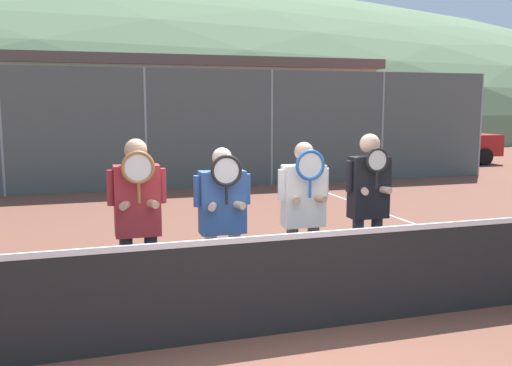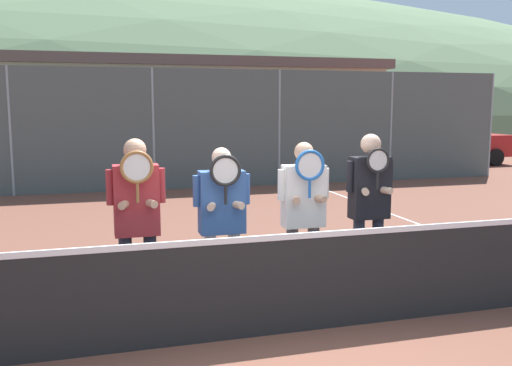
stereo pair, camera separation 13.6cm
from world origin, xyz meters
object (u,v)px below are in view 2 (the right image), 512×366
Objects in this scene: player_center_left at (222,214)px; player_rightmost at (369,200)px; player_leftmost at (137,214)px; car_right_of_center at (443,140)px; player_center_right at (304,208)px; car_left_of_center at (150,145)px; car_center at (305,143)px.

player_rightmost reaches higher than player_center_left.
player_leftmost reaches higher than car_right_of_center.
car_right_of_center is at bearing 52.84° from player_rightmost.
car_left_of_center is (-0.46, 12.16, -0.16)m from player_center_right.
player_leftmost reaches higher than car_center.
player_leftmost is at bearing -96.22° from car_left_of_center.
car_left_of_center reaches higher than player_center_left.
player_leftmost is 12.30m from car_left_of_center.
player_center_left reaches higher than car_right_of_center.
player_center_left is 0.98× the size of player_center_right.
player_center_right is (0.90, -0.02, 0.02)m from player_center_left.
player_center_left is at bearing -114.81° from car_center.
player_leftmost is 1.07× the size of player_center_left.
car_right_of_center is (5.29, 0.07, -0.00)m from car_center.
car_center is at bearing 68.89° from player_center_right.
player_center_left is 16.18m from car_right_of_center.
player_rightmost is at bearing -127.16° from car_right_of_center.
player_leftmost is at bearing -133.99° from car_right_of_center.
player_center_left is 0.94× the size of player_rightmost.
player_center_left is at bearing -131.95° from car_right_of_center.
car_right_of_center is at bearing 48.05° from player_center_left.
player_leftmost is at bearing -174.55° from player_center_left.
player_center_left is at bearing 178.69° from player_center_right.
player_center_right is 0.42× the size of car_left_of_center.
player_center_right is at bearing -129.43° from car_right_of_center.
car_left_of_center is at bearing 92.15° from player_center_right.
car_left_of_center is 5.09m from car_center.
player_rightmost is 0.45× the size of car_center.
car_center is 0.88× the size of car_right_of_center.
player_rightmost is 15.06m from car_right_of_center.
car_left_of_center is 10.37m from car_right_of_center.
car_center is (3.81, 11.93, -0.23)m from player_rightmost.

